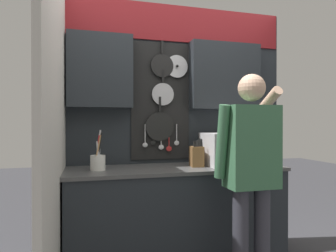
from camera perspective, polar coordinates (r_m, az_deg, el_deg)
base_cabinet_counter at (r=2.84m, az=1.58°, el=-16.95°), size 1.94×0.63×0.91m
back_wall_unit at (r=2.99m, az=0.17°, el=3.93°), size 2.51×0.20×2.49m
side_wall at (r=2.21m, az=-20.66°, el=-1.01°), size 0.04×1.60×2.49m
microwave at (r=2.90m, az=11.55°, el=-4.34°), size 0.46×0.38×0.30m
knife_block at (r=2.77m, az=5.47°, el=-5.71°), size 0.13×0.16×0.26m
utensil_crock at (r=2.60m, az=-13.20°, el=-6.48°), size 0.12×0.12×0.34m
person at (r=2.35m, az=15.49°, el=-7.00°), size 0.54×0.60×1.67m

